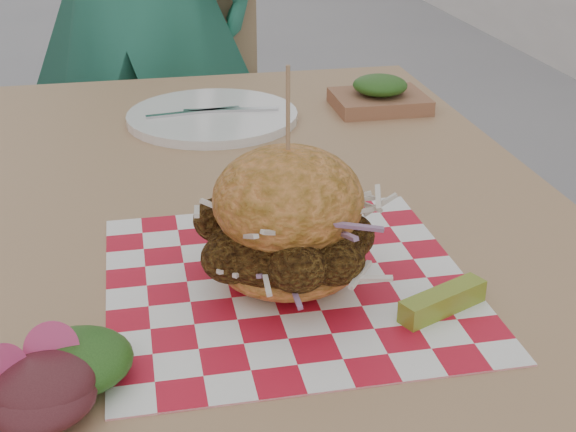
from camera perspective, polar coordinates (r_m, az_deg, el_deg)
name	(u,v)px	position (r m, az deg, el deg)	size (l,w,h in m)	color
patio_table	(245,262)	(1.02, -3.08, -3.27)	(0.80, 1.20, 0.75)	tan
patio_chair	(177,104)	(2.05, -7.90, 7.92)	(0.47, 0.48, 0.95)	tan
paper_liner	(288,282)	(0.81, 0.00, -4.74)	(0.36, 0.36, 0.00)	red
sandwich	(288,227)	(0.78, 0.00, -0.76)	(0.20, 0.20, 0.22)	orange
pickle_spear	(443,301)	(0.77, 10.95, -5.97)	(0.10, 0.02, 0.02)	olive
side_salad	(34,386)	(0.68, -17.63, -11.44)	(0.14, 0.14, 0.05)	#3F1419
place_setting	(212,117)	(1.28, -5.39, 7.06)	(0.27, 0.27, 0.02)	white
kraft_tray	(380,95)	(1.34, 6.53, 8.52)	(0.15, 0.12, 0.06)	#925E42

